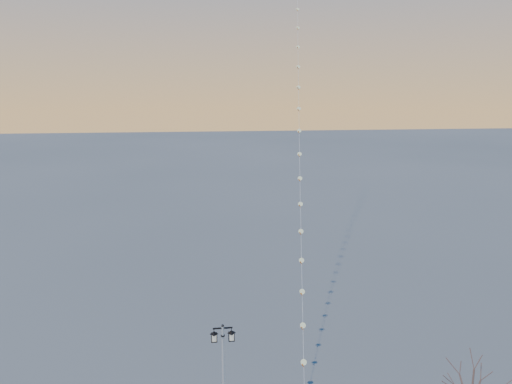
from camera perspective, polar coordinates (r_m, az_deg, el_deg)
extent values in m
cylinder|color=silver|center=(25.04, -4.08, -21.09)|extent=(0.13, 0.13, 4.87)
cylinder|color=black|center=(24.04, -4.16, -17.42)|extent=(0.21, 0.21, 0.06)
cube|color=black|center=(23.83, -4.18, -16.56)|extent=(0.98, 0.07, 0.06)
sphere|color=black|center=(23.77, -4.18, -16.30)|extent=(0.15, 0.15, 0.15)
pyramid|color=black|center=(23.90, -5.26, -16.92)|extent=(0.46, 0.46, 0.15)
cube|color=beige|center=(24.06, -5.24, -17.58)|extent=(0.27, 0.27, 0.35)
cube|color=black|center=(24.17, -5.23, -17.98)|extent=(0.31, 0.31, 0.04)
pyramid|color=black|center=(23.93, -3.08, -16.85)|extent=(0.46, 0.46, 0.15)
cube|color=beige|center=(24.09, -3.07, -17.51)|extent=(0.27, 0.27, 0.35)
cube|color=black|center=(24.19, -3.07, -17.91)|extent=(0.31, 0.31, 0.04)
cone|color=orange|center=(43.64, 5.34, 21.07)|extent=(0.09, 0.09, 0.31)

